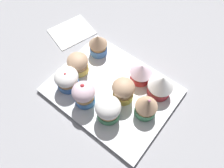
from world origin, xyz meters
TOP-DOWN VIEW (x-y plane):
  - ground_plane at (0.00, 0.00)cm, footprint 180.00×180.00cm
  - baking_tray at (0.00, 0.00)cm, footprint 33.31×26.12cm
  - cupcake_0 at (-10.36, -6.47)cm, footprint 6.53×6.53cm
  - cupcake_1 at (-3.42, -7.23)cm, footprint 5.99×5.99cm
  - cupcake_2 at (3.99, -6.56)cm, footprint 6.49×6.49cm
  - cupcake_3 at (-11.62, -0.77)cm, footprint 5.95×5.95cm
  - cupcake_4 at (3.73, 0.27)cm, footprint 5.94×5.94cm
  - cupcake_5 at (10.91, -0.23)cm, footprint 5.70×5.70cm
  - cupcake_6 at (-11.48, 7.90)cm, footprint 5.53×5.53cm
  - cupcake_7 at (4.06, 7.69)cm, footprint 6.30×6.30cm
  - cupcake_8 at (10.53, 7.31)cm, footprint 6.80×6.80cm
  - napkin at (-24.90, 9.59)cm, footprint 14.32×15.85cm

SIDE VIEW (x-z plane):
  - ground_plane at x=0.00cm, z-range -3.00..0.00cm
  - napkin at x=-24.90cm, z-range 0.00..0.60cm
  - baking_tray at x=0.00cm, z-range 0.00..1.20cm
  - cupcake_3 at x=-11.62cm, z-range 1.30..7.53cm
  - cupcake_0 at x=-10.36cm, z-range 1.21..7.74cm
  - cupcake_7 at x=4.06cm, z-range 1.39..7.81cm
  - cupcake_2 at x=3.99cm, z-range 1.29..8.19cm
  - cupcake_5 at x=10.91cm, z-range 1.14..8.41cm
  - cupcake_6 at x=-11.48cm, z-range 1.29..8.36cm
  - cupcake_4 at x=3.73cm, z-range 1.30..8.49cm
  - cupcake_1 at x=-3.42cm, z-range 1.20..8.83cm
  - cupcake_8 at x=10.53cm, z-range 1.38..8.72cm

